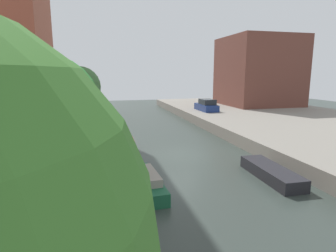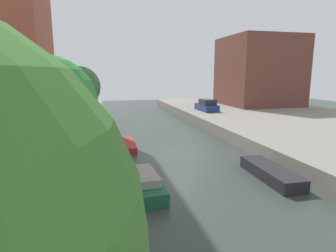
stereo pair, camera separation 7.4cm
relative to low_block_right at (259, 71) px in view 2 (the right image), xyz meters
name	(u,v)px [view 2 (the right image)]	position (x,y,z in m)	size (l,w,h in m)	color
ground_plane	(180,155)	(-18.00, -19.61, -5.98)	(84.00, 84.00, 0.00)	#333D38
low_block_right	(259,71)	(0.00, 0.00, 0.00)	(10.00, 10.15, 9.96)	brown
street_tree_1	(47,108)	(-24.63, -30.35, -1.19)	(2.53, 2.53, 5.11)	#4C382F
street_tree_2	(70,89)	(-24.63, -24.01, -1.07)	(2.00, 2.00, 4.97)	brown
street_tree_3	(80,87)	(-24.63, -17.17, -1.27)	(2.85, 2.85, 5.16)	brown
street_tree_4	(84,88)	(-24.63, -10.77, -1.68)	(2.77, 2.77, 4.71)	brown
parked_car	(207,106)	(-10.10, -4.84, -4.36)	(1.80, 4.19, 1.49)	navy
moored_boat_left_2	(144,182)	(-21.42, -24.98, -5.56)	(1.57, 4.51, 0.99)	#195638
moored_boat_left_3	(127,145)	(-21.47, -16.99, -5.73)	(1.36, 3.92, 0.49)	maroon
moored_boat_right_2	(271,173)	(-14.47, -25.15, -5.65)	(1.51, 4.51, 0.66)	#232328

